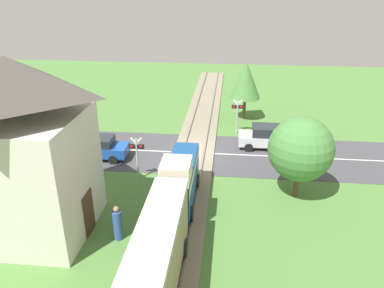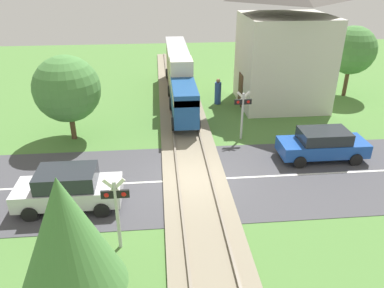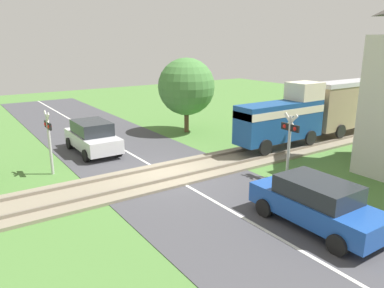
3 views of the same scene
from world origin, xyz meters
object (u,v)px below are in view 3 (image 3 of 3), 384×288
Objects in this scene: crossing_signal_east_approach at (290,136)px; pedestrian_by_station at (359,138)px; car_near_crossing at (92,137)px; crossing_signal_west_approach at (49,134)px; car_far_side at (316,203)px; train at (327,108)px.

crossing_signal_east_approach is 1.57× the size of pedestrian_by_station.
crossing_signal_west_approach reaches higher than car_near_crossing.
car_far_side is 9.01m from pedestrian_by_station.
car_far_side is 10.80m from crossing_signal_west_approach.
car_far_side is (11.43, 2.88, -0.04)m from car_near_crossing.
crossing_signal_west_approach reaches higher than pedestrian_by_station.
train is 12.84m from car_near_crossing.
pedestrian_by_station is at bearing -16.03° from train.
car_far_side is at bearing 30.32° from crossing_signal_west_approach.
train is 4.52× the size of crossing_signal_east_approach.
car_near_crossing is at bearing -165.85° from car_far_side.
pedestrian_by_station is at bearing 94.17° from crossing_signal_east_approach.
car_near_crossing is 1.49× the size of crossing_signal_west_approach.
pedestrian_by_station reaches higher than car_far_side.
train is 10.97m from car_far_side.
car_near_crossing is at bearing 130.00° from crossing_signal_west_approach.
train is 14.60m from crossing_signal_west_approach.
car_near_crossing is (-5.07, -11.75, -1.03)m from train.
car_near_crossing is 13.38m from pedestrian_by_station.
car_near_crossing is 2.34× the size of pedestrian_by_station.
pedestrian_by_station is at bearing 115.24° from car_far_side.
crossing_signal_east_approach is (5.85, 7.98, 0.00)m from crossing_signal_west_approach.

